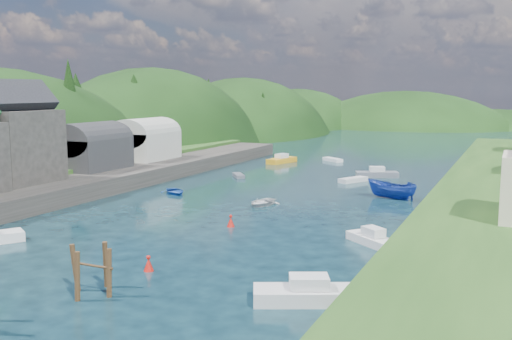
% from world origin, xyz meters
% --- Properties ---
extents(ground, '(600.00, 600.00, 0.00)m').
position_xyz_m(ground, '(0.00, 50.00, 0.00)').
color(ground, black).
rests_on(ground, ground).
extents(hillside_left, '(44.00, 245.56, 52.00)m').
position_xyz_m(hillside_left, '(-45.00, 75.00, -8.03)').
color(hillside_left, black).
rests_on(hillside_left, ground).
extents(far_hills, '(103.00, 68.00, 44.00)m').
position_xyz_m(far_hills, '(1.22, 174.01, -10.80)').
color(far_hills, black).
rests_on(far_hills, ground).
extents(hill_trees, '(91.43, 150.66, 11.61)m').
position_xyz_m(hill_trees, '(0.47, 65.39, 10.97)').
color(hill_trees, black).
rests_on(hill_trees, ground).
extents(quay_left, '(12.00, 110.00, 2.00)m').
position_xyz_m(quay_left, '(-24.00, 20.00, 1.00)').
color(quay_left, '#2D2B28').
rests_on(quay_left, ground).
extents(boat_sheds, '(7.00, 21.00, 7.50)m').
position_xyz_m(boat_sheds, '(-26.00, 39.00, 5.27)').
color(boat_sheds, '#2D2D30').
rests_on(boat_sheds, quay_left).
extents(piling_cluster_far, '(3.07, 2.88, 3.53)m').
position_xyz_m(piling_cluster_far, '(1.59, 0.87, 1.20)').
color(piling_cluster_far, '#382314').
rests_on(piling_cluster_far, ground).
extents(channel_buoy_near, '(0.70, 0.70, 1.10)m').
position_xyz_m(channel_buoy_near, '(2.09, 5.91, 0.48)').
color(channel_buoy_near, '#B3150E').
rests_on(channel_buoy_near, ground).
extents(channel_buoy_far, '(0.70, 0.70, 1.10)m').
position_xyz_m(channel_buoy_far, '(1.38, 19.53, 0.48)').
color(channel_buoy_far, '#B3150E').
rests_on(channel_buoy_far, ground).
extents(moored_boats, '(35.11, 91.55, 2.34)m').
position_xyz_m(moored_boats, '(0.05, 20.12, 0.67)').
color(moored_boats, silver).
rests_on(moored_boats, ground).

